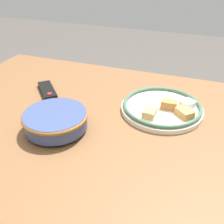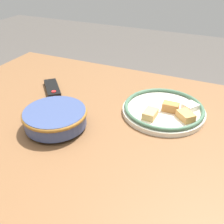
# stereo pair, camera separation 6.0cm
# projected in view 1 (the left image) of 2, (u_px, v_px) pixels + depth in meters

# --- Properties ---
(dining_table) EXTENTS (1.35, 0.96, 0.73)m
(dining_table) POSITION_uv_depth(u_px,v_px,m) (92.00, 136.00, 0.99)
(dining_table) COLOR brown
(dining_table) RESTS_ON ground_plane
(noodle_bowl) EXTENTS (0.22, 0.22, 0.07)m
(noodle_bowl) POSITION_uv_depth(u_px,v_px,m) (56.00, 120.00, 0.87)
(noodle_bowl) COLOR #384775
(noodle_bowl) RESTS_ON dining_table
(food_plate) EXTENTS (0.31, 0.31, 0.05)m
(food_plate) POSITION_uv_depth(u_px,v_px,m) (163.00, 108.00, 0.98)
(food_plate) COLOR silver
(food_plate) RESTS_ON dining_table
(tv_remote) EXTENTS (0.15, 0.15, 0.02)m
(tv_remote) POSITION_uv_depth(u_px,v_px,m) (47.00, 90.00, 1.12)
(tv_remote) COLOR black
(tv_remote) RESTS_ON dining_table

